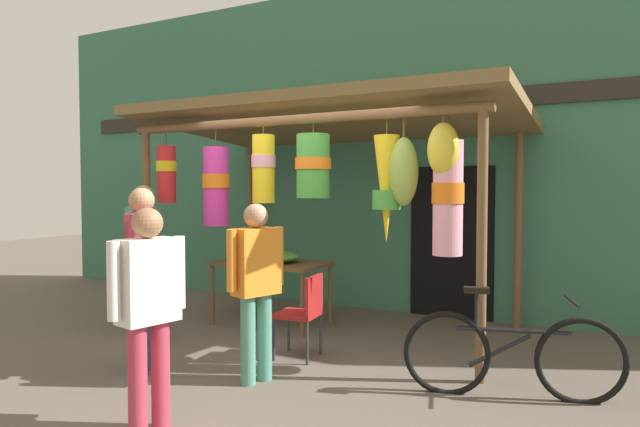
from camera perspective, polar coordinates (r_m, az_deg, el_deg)
name	(u,v)px	position (r m, az deg, el deg)	size (l,w,h in m)	color
ground_plane	(299,354)	(5.87, -2.22, -14.27)	(30.00, 30.00, 0.00)	#60564C
shop_facade	(387,147)	(7.93, 6.90, 6.81)	(12.31, 0.29, 4.60)	#387056
market_stall_canopy	(332,137)	(6.44, 1.26, 7.86)	(4.43, 2.68, 2.68)	brown
display_table	(271,268)	(6.99, -5.02, -5.56)	(1.38, 0.82, 0.79)	brown
flower_heap_on_table	(268,256)	(6.90, -5.33, -4.37)	(0.83, 0.58, 0.16)	green
folding_chair	(304,309)	(5.62, -1.61, -9.75)	(0.44, 0.44, 0.84)	#AD1E1E
parked_bicycle	(512,355)	(4.89, 19.11, -13.62)	(1.70, 0.59, 0.92)	black
vendor_in_orange	(143,263)	(5.38, -17.79, -4.90)	(0.40, 0.51, 1.71)	#2D5193
customer_foreground	(256,278)	(4.90, -6.59, -6.59)	(0.34, 0.57, 1.57)	#4C8E7A
shopper_by_bananas	(144,248)	(6.58, -17.63, -3.38)	(0.30, 0.58, 1.74)	orange
passerby_at_right	(148,301)	(4.05, -17.24, -8.62)	(0.31, 0.58, 1.57)	#B23347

